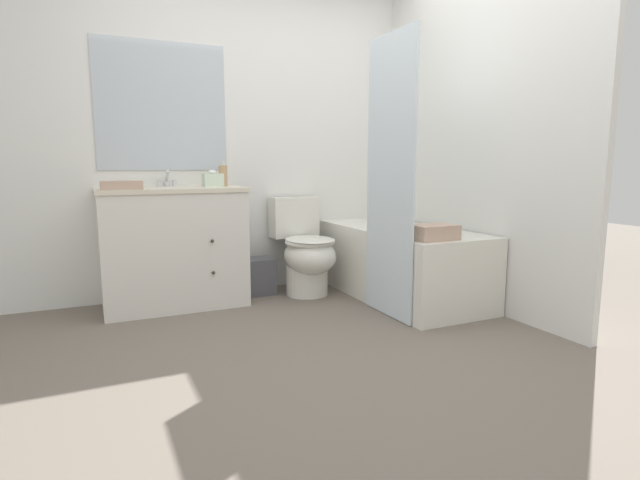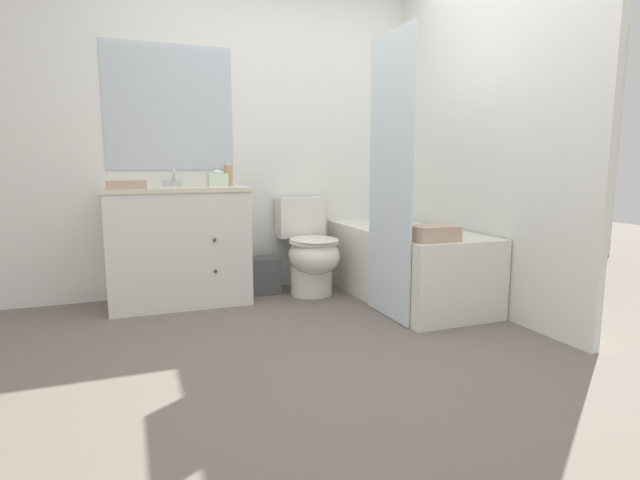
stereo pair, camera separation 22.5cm
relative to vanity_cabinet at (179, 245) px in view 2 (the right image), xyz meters
name	(u,v)px [view 2 (the right image)]	position (x,y,z in m)	size (l,w,h in m)	color
ground_plane	(346,353)	(0.74, -1.37, -0.44)	(14.00, 14.00, 0.00)	#6B6056
wall_back	(264,136)	(0.73, 0.28, 0.81)	(8.00, 0.06, 2.50)	silver
wall_right	(457,134)	(2.01, -0.56, 0.81)	(0.05, 2.63, 2.50)	silver
vanity_cabinet	(179,245)	(0.00, 0.00, 0.00)	(1.01, 0.55, 0.86)	silver
sink_faucet	(174,181)	(0.00, 0.19, 0.46)	(0.14, 0.12, 0.12)	silver
toilet	(310,252)	(1.00, -0.10, -0.10)	(0.39, 0.66, 0.76)	silver
bathtub	(405,263)	(1.63, -0.49, -0.17)	(0.69, 1.49, 0.54)	silver
shower_curtain	(390,179)	(1.28, -0.86, 0.49)	(0.01, 0.56, 1.85)	silver
wastebasket	(263,275)	(0.65, 0.06, -0.30)	(0.25, 0.22, 0.29)	#4C4C51
tissue_box	(218,179)	(0.30, 0.02, 0.47)	(0.14, 0.11, 0.12)	silver
soap_dispenser	(228,175)	(0.39, 0.06, 0.50)	(0.06, 0.06, 0.18)	tan
hand_towel_folded	(126,185)	(-0.33, -0.15, 0.45)	(0.26, 0.16, 0.06)	tan
bath_towel_folded	(433,233)	(1.48, -1.07, 0.15)	(0.29, 0.21, 0.10)	tan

